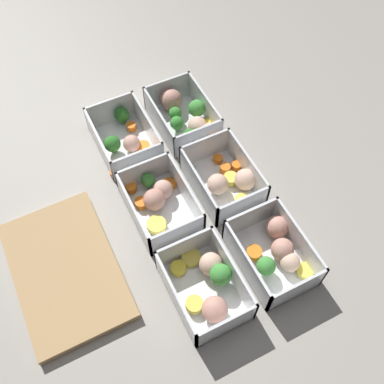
# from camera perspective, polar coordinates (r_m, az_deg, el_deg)

# --- Properties ---
(ground_plane) EXTENTS (4.00, 4.00, 0.00)m
(ground_plane) POSITION_cam_1_polar(r_m,az_deg,el_deg) (0.91, 0.00, -0.80)
(ground_plane) COLOR gray
(container_near_left) EXTENTS (0.16, 0.12, 0.07)m
(container_near_left) POSITION_cam_1_polar(r_m,az_deg,el_deg) (0.85, 10.54, -7.40)
(container_near_left) COLOR white
(container_near_left) RESTS_ON ground_plane
(container_near_center) EXTENTS (0.16, 0.13, 0.07)m
(container_near_center) POSITION_cam_1_polar(r_m,az_deg,el_deg) (0.91, 4.48, 1.52)
(container_near_center) COLOR white
(container_near_center) RESTS_ON ground_plane
(container_near_right) EXTENTS (0.19, 0.12, 0.07)m
(container_near_right) POSITION_cam_1_polar(r_m,az_deg,el_deg) (1.01, -0.64, 9.44)
(container_near_right) COLOR white
(container_near_right) RESTS_ON ground_plane
(container_far_left) EXTENTS (0.17, 0.12, 0.07)m
(container_far_left) POSITION_cam_1_polar(r_m,az_deg,el_deg) (0.81, 2.02, -11.75)
(container_far_left) COLOR white
(container_far_left) RESTS_ON ground_plane
(container_far_center) EXTENTS (0.17, 0.12, 0.07)m
(container_far_center) POSITION_cam_1_polar(r_m,az_deg,el_deg) (0.89, -4.32, -1.14)
(container_far_center) COLOR white
(container_far_center) RESTS_ON ground_plane
(container_far_right) EXTENTS (0.17, 0.12, 0.07)m
(container_far_right) POSITION_cam_1_polar(r_m,az_deg,el_deg) (0.99, -8.56, 6.75)
(container_far_right) COLOR white
(container_far_right) RESTS_ON ground_plane
(cutting_board) EXTENTS (0.28, 0.18, 0.02)m
(cutting_board) POSITION_cam_1_polar(r_m,az_deg,el_deg) (0.86, -15.73, -9.51)
(cutting_board) COLOR tan
(cutting_board) RESTS_ON ground_plane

